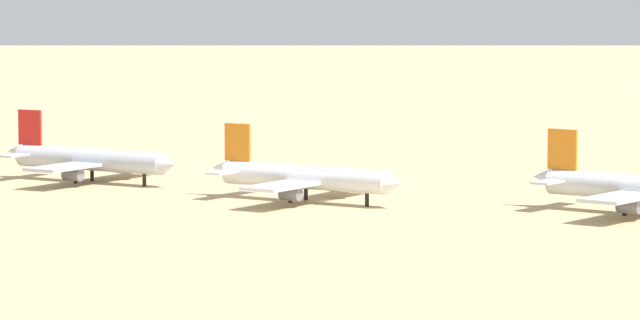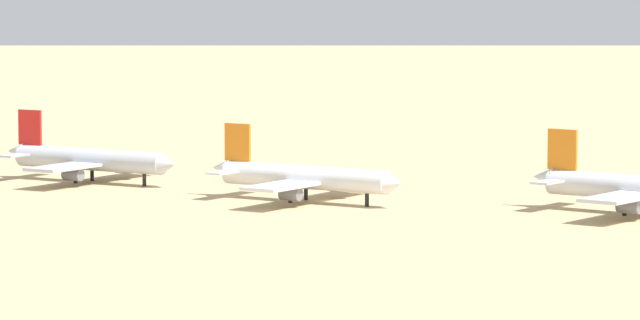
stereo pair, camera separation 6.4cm
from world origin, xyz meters
name	(u,v)px [view 2 (the right image)]	position (x,y,z in m)	size (l,w,h in m)	color
ground	(327,201)	(0.00, 0.00, 0.00)	(4000.00, 4000.00, 0.00)	tan
parked_jet_red_3	(89,160)	(-50.37, 6.52, 4.08)	(37.75, 31.89, 12.46)	silver
parked_jet_orange_4	(304,177)	(-2.87, -2.89, 4.02)	(37.11, 31.45, 12.26)	white
parked_jet_orange_5	(639,188)	(51.00, 4.66, 4.12)	(37.91, 32.40, 12.58)	silver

